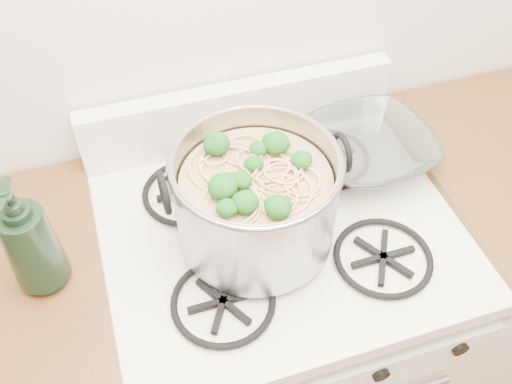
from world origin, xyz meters
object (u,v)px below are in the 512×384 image
object	(u,v)px
stock_pot	(256,201)
spatula	(274,190)
glass_bowl	(368,154)
bottle	(28,237)
gas_range	(275,333)

from	to	relation	value
stock_pot	spatula	xyz separation A→B (m)	(0.07, 0.10, -0.09)
stock_pot	glass_bowl	distance (m)	0.36
spatula	bottle	distance (m)	0.52
glass_bowl	spatula	bearing A→B (deg)	-171.63
stock_pot	bottle	size ratio (longest dim) A/B	1.35
glass_bowl	bottle	world-z (taller)	bottle
glass_bowl	bottle	xyz separation A→B (m)	(-0.74, -0.11, 0.11)
stock_pot	spatula	distance (m)	0.15
spatula	gas_range	bearing A→B (deg)	-76.34
glass_bowl	gas_range	bearing A→B (deg)	-155.58
spatula	bottle	bearing A→B (deg)	-150.05
gas_range	glass_bowl	world-z (taller)	glass_bowl
gas_range	glass_bowl	distance (m)	0.58
stock_pot	glass_bowl	world-z (taller)	stock_pot
gas_range	spatula	distance (m)	0.51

